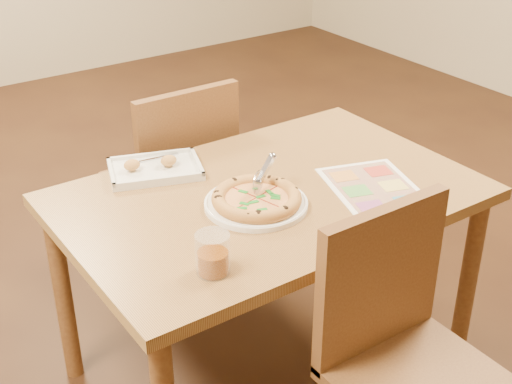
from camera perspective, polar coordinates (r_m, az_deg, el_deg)
dining_table at (r=2.30m, az=1.03°, el=-1.83°), size 1.30×0.85×0.72m
chair_near at (r=1.96m, az=11.47°, el=-10.82°), size 0.42×0.42×0.47m
chair_far at (r=2.78m, az=-6.22°, el=2.11°), size 0.42×0.42×0.47m
plate at (r=2.16m, az=-0.00°, el=-0.97°), size 0.38×0.38×0.02m
pizza at (r=2.15m, az=0.05°, el=-0.53°), size 0.27×0.27×0.04m
pizza_cutter at (r=2.18m, az=0.58°, el=1.51°), size 0.13×0.08×0.09m
appetizer_tray at (r=2.39m, az=-8.12°, el=1.81°), size 0.35×0.29×0.06m
glass_tumbler at (r=1.85m, az=-3.47°, el=-5.15°), size 0.09×0.09×0.11m
menu at (r=2.30m, az=9.52°, el=0.27°), size 0.37×0.44×0.00m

